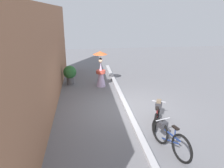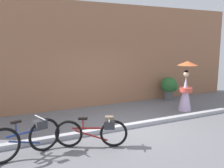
{
  "view_description": "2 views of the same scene",
  "coord_description": "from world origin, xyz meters",
  "px_view_note": "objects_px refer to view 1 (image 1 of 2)",
  "views": [
    {
      "loc": [
        -7.93,
        1.66,
        3.8
      ],
      "look_at": [
        -0.07,
        0.61,
        1.11
      ],
      "focal_mm": 34.74,
      "sensor_mm": 36.0,
      "label": 1
    },
    {
      "loc": [
        -3.47,
        -6.1,
        2.49
      ],
      "look_at": [
        -0.27,
        0.49,
        1.28
      ],
      "focal_mm": 39.45,
      "sensor_mm": 36.0,
      "label": 2
    }
  ],
  "objects_px": {
    "person_with_parasol": "(101,69)",
    "bicycle_near_officer": "(157,113)",
    "bicycle_far_side": "(169,137)",
    "potted_plant_by_door": "(70,73)"
  },
  "relations": [
    {
      "from": "bicycle_far_side",
      "to": "person_with_parasol",
      "type": "distance_m",
      "value": 6.04
    },
    {
      "from": "potted_plant_by_door",
      "to": "bicycle_far_side",
      "type": "bearing_deg",
      "value": -154.61
    },
    {
      "from": "bicycle_near_officer",
      "to": "potted_plant_by_door",
      "type": "relative_size",
      "value": 1.58
    },
    {
      "from": "bicycle_near_officer",
      "to": "bicycle_far_side",
      "type": "xyz_separation_m",
      "value": [
        -1.55,
        0.19,
        0.03
      ]
    },
    {
      "from": "bicycle_far_side",
      "to": "potted_plant_by_door",
      "type": "distance_m",
      "value": 7.08
    },
    {
      "from": "bicycle_far_side",
      "to": "potted_plant_by_door",
      "type": "relative_size",
      "value": 1.64
    },
    {
      "from": "bicycle_far_side",
      "to": "person_with_parasol",
      "type": "relative_size",
      "value": 0.91
    },
    {
      "from": "bicycle_near_officer",
      "to": "person_with_parasol",
      "type": "xyz_separation_m",
      "value": [
        4.3,
        1.62,
        0.5
      ]
    },
    {
      "from": "person_with_parasol",
      "to": "bicycle_near_officer",
      "type": "bearing_deg",
      "value": -159.4
    },
    {
      "from": "bicycle_far_side",
      "to": "person_with_parasol",
      "type": "height_order",
      "value": "person_with_parasol"
    }
  ]
}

